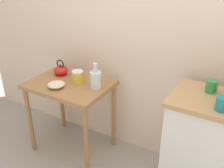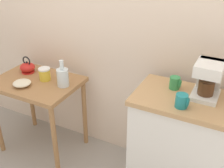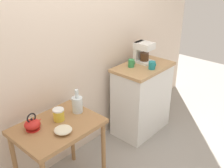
{
  "view_description": "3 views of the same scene",
  "coord_description": "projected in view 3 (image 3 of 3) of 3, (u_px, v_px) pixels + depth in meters",
  "views": [
    {
      "loc": [
        0.84,
        -1.7,
        1.8
      ],
      "look_at": [
        -0.08,
        -0.09,
        0.9
      ],
      "focal_mm": 40.82,
      "sensor_mm": 36.0,
      "label": 1
    },
    {
      "loc": [
        1.06,
        -1.75,
        1.95
      ],
      "look_at": [
        0.19,
        -0.03,
        0.91
      ],
      "focal_mm": 45.51,
      "sensor_mm": 36.0,
      "label": 2
    },
    {
      "loc": [
        -1.76,
        -1.73,
        2.12
      ],
      "look_at": [
        0.16,
        -0.03,
        0.91
      ],
      "focal_mm": 42.51,
      "sensor_mm": 36.0,
      "label": 3
    }
  ],
  "objects": [
    {
      "name": "ground_plane",
      "position": [
        102.0,
        157.0,
        3.13
      ],
      "size": [
        8.0,
        8.0,
        0.0
      ],
      "primitive_type": "plane",
      "color": "gray"
    },
    {
      "name": "back_wall",
      "position": [
        81.0,
        34.0,
        2.82
      ],
      "size": [
        4.4,
        0.1,
        2.8
      ],
      "primitive_type": "cube",
      "color": "beige",
      "rests_on": "ground_plane"
    },
    {
      "name": "wooden_table",
      "position": [
        58.0,
        135.0,
        2.45
      ],
      "size": [
        0.77,
        0.56,
        0.76
      ],
      "color": "#9E7044",
      "rests_on": "ground_plane"
    },
    {
      "name": "kitchen_counter",
      "position": [
        142.0,
        99.0,
        3.46
      ],
      "size": [
        0.77,
        0.48,
        0.93
      ],
      "color": "white",
      "rests_on": "ground_plane"
    },
    {
      "name": "bowl_stoneware",
      "position": [
        63.0,
        130.0,
        2.28
      ],
      "size": [
        0.16,
        0.16,
        0.05
      ],
      "color": "beige",
      "rests_on": "wooden_table"
    },
    {
      "name": "teakettle",
      "position": [
        33.0,
        124.0,
        2.31
      ],
      "size": [
        0.17,
        0.14,
        0.16
      ],
      "color": "red",
      "rests_on": "wooden_table"
    },
    {
      "name": "glass_carafe_vase",
      "position": [
        77.0,
        104.0,
        2.57
      ],
      "size": [
        0.1,
        0.1,
        0.24
      ],
      "color": "silver",
      "rests_on": "wooden_table"
    },
    {
      "name": "canister_enamel",
      "position": [
        59.0,
        115.0,
        2.45
      ],
      "size": [
        0.11,
        0.11,
        0.12
      ],
      "color": "gold",
      "rests_on": "wooden_table"
    },
    {
      "name": "coffee_maker",
      "position": [
        143.0,
        51.0,
        3.32
      ],
      "size": [
        0.18,
        0.22,
        0.26
      ],
      "color": "white",
      "rests_on": "kitchen_counter"
    },
    {
      "name": "mug_tall_green",
      "position": [
        131.0,
        63.0,
        3.21
      ],
      "size": [
        0.08,
        0.08,
        0.09
      ],
      "color": "#338C4C",
      "rests_on": "kitchen_counter"
    },
    {
      "name": "mug_dark_teal",
      "position": [
        152.0,
        65.0,
        3.15
      ],
      "size": [
        0.09,
        0.08,
        0.09
      ],
      "color": "teal",
      "rests_on": "kitchen_counter"
    }
  ]
}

